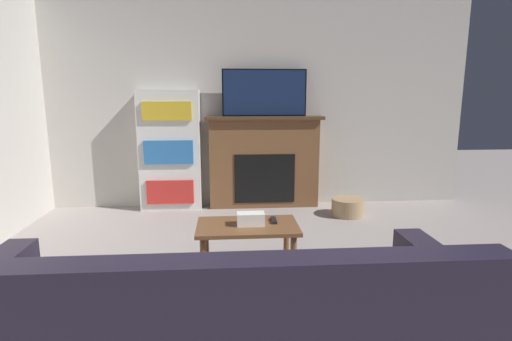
{
  "coord_description": "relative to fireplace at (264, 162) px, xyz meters",
  "views": [
    {
      "loc": [
        -0.21,
        -1.02,
        1.47
      ],
      "look_at": [
        0.06,
        2.58,
        0.77
      ],
      "focal_mm": 28.0,
      "sensor_mm": 36.0,
      "label": 1
    }
  ],
  "objects": [
    {
      "name": "wall_back",
      "position": [
        -0.28,
        0.14,
        0.75
      ],
      "size": [
        5.91,
        0.06,
        2.7
      ],
      "color": "beige",
      "rests_on": "ground_plane"
    },
    {
      "name": "fireplace",
      "position": [
        0.0,
        0.0,
        0.0
      ],
      "size": [
        1.51,
        0.28,
        1.19
      ],
      "color": "brown",
      "rests_on": "ground_plane"
    },
    {
      "name": "tv",
      "position": [
        0.0,
        -0.02,
        0.88
      ],
      "size": [
        1.06,
        0.03,
        0.59
      ],
      "color": "black",
      "rests_on": "fireplace"
    },
    {
      "name": "couch",
      "position": [
        -0.52,
        -3.34,
        -0.3
      ],
      "size": [
        2.39,
        0.86,
        0.84
      ],
      "color": "black",
      "rests_on": "ground_plane"
    },
    {
      "name": "coffee_table",
      "position": [
        -0.32,
        -2.03,
        -0.23
      ],
      "size": [
        0.82,
        0.48,
        0.43
      ],
      "color": "brown",
      "rests_on": "ground_plane"
    },
    {
      "name": "tissue_box",
      "position": [
        -0.3,
        -2.03,
        -0.12
      ],
      "size": [
        0.22,
        0.12,
        0.1
      ],
      "color": "white",
      "rests_on": "coffee_table"
    },
    {
      "name": "remote_control",
      "position": [
        -0.1,
        -1.96,
        -0.15
      ],
      "size": [
        0.04,
        0.15,
        0.02
      ],
      "color": "black",
      "rests_on": "coffee_table"
    },
    {
      "name": "bookshelf",
      "position": [
        -1.2,
        -0.02,
        0.16
      ],
      "size": [
        0.76,
        0.29,
        1.52
      ],
      "color": "white",
      "rests_on": "ground_plane"
    },
    {
      "name": "storage_basket",
      "position": [
        0.98,
        -0.49,
        -0.49
      ],
      "size": [
        0.39,
        0.39,
        0.21
      ],
      "color": "tan",
      "rests_on": "ground_plane"
    }
  ]
}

